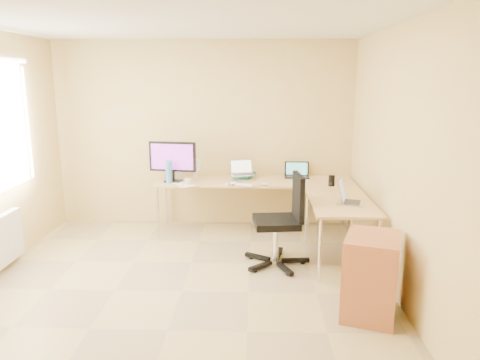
{
  "coord_description": "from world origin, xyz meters",
  "views": [
    {
      "loc": [
        0.73,
        -4.19,
        2.09
      ],
      "look_at": [
        0.55,
        1.1,
        0.9
      ],
      "focal_mm": 34.22,
      "sensor_mm": 36.0,
      "label": 1
    }
  ],
  "objects_px": {
    "monitor": "(173,162)",
    "laptop_return": "(351,194)",
    "office_chair": "(276,223)",
    "cabinet": "(371,277)",
    "desk_main": "(255,206)",
    "water_bottle": "(169,172)",
    "laptop_center": "(242,168)",
    "keyboard": "(239,184)",
    "desk_return": "(339,231)",
    "mug": "(188,182)",
    "laptop_black": "(297,170)",
    "desk_fan": "(196,168)"
  },
  "relations": [
    {
      "from": "laptop_center",
      "to": "laptop_black",
      "type": "distance_m",
      "value": 0.77
    },
    {
      "from": "desk_return",
      "to": "laptop_center",
      "type": "bearing_deg",
      "value": 137.05
    },
    {
      "from": "keyboard",
      "to": "monitor",
      "type": "bearing_deg",
      "value": -174.11
    },
    {
      "from": "laptop_black",
      "to": "office_chair",
      "type": "relative_size",
      "value": 0.32
    },
    {
      "from": "cabinet",
      "to": "mug",
      "type": "bearing_deg",
      "value": 152.92
    },
    {
      "from": "desk_fan",
      "to": "office_chair",
      "type": "bearing_deg",
      "value": -34.1
    },
    {
      "from": "monitor",
      "to": "laptop_return",
      "type": "relative_size",
      "value": 1.9
    },
    {
      "from": "laptop_center",
      "to": "mug",
      "type": "xyz_separation_m",
      "value": [
        -0.7,
        -0.36,
        -0.11
      ]
    },
    {
      "from": "laptop_black",
      "to": "laptop_center",
      "type": "bearing_deg",
      "value": -167.8
    },
    {
      "from": "desk_main",
      "to": "cabinet",
      "type": "relative_size",
      "value": 3.44
    },
    {
      "from": "laptop_center",
      "to": "desk_return",
      "type": "bearing_deg",
      "value": -57.79
    },
    {
      "from": "laptop_center",
      "to": "cabinet",
      "type": "relative_size",
      "value": 0.41
    },
    {
      "from": "keyboard",
      "to": "desk_fan",
      "type": "xyz_separation_m",
      "value": [
        -0.63,
        0.5,
        0.11
      ]
    },
    {
      "from": "water_bottle",
      "to": "cabinet",
      "type": "height_order",
      "value": "water_bottle"
    },
    {
      "from": "monitor",
      "to": "desk_fan",
      "type": "bearing_deg",
      "value": 58.68
    },
    {
      "from": "monitor",
      "to": "cabinet",
      "type": "xyz_separation_m",
      "value": [
        2.13,
        -2.12,
        -0.64
      ]
    },
    {
      "from": "monitor",
      "to": "desk_fan",
      "type": "height_order",
      "value": "monitor"
    },
    {
      "from": "laptop_center",
      "to": "office_chair",
      "type": "height_order",
      "value": "office_chair"
    },
    {
      "from": "desk_main",
      "to": "laptop_black",
      "type": "bearing_deg",
      "value": 18.83
    },
    {
      "from": "monitor",
      "to": "laptop_return",
      "type": "distance_m",
      "value": 2.39
    },
    {
      "from": "monitor",
      "to": "laptop_black",
      "type": "relative_size",
      "value": 1.89
    },
    {
      "from": "office_chair",
      "to": "monitor",
      "type": "bearing_deg",
      "value": 136.41
    },
    {
      "from": "laptop_center",
      "to": "laptop_return",
      "type": "height_order",
      "value": "laptop_center"
    },
    {
      "from": "mug",
      "to": "cabinet",
      "type": "relative_size",
      "value": 0.12
    },
    {
      "from": "water_bottle",
      "to": "office_chair",
      "type": "distance_m",
      "value": 1.7
    },
    {
      "from": "desk_return",
      "to": "cabinet",
      "type": "xyz_separation_m",
      "value": [
        0.06,
        -1.24,
        -0.01
      ]
    },
    {
      "from": "mug",
      "to": "cabinet",
      "type": "height_order",
      "value": "mug"
    },
    {
      "from": "keyboard",
      "to": "laptop_return",
      "type": "height_order",
      "value": "laptop_return"
    },
    {
      "from": "water_bottle",
      "to": "desk_fan",
      "type": "relative_size",
      "value": 1.27
    },
    {
      "from": "desk_main",
      "to": "office_chair",
      "type": "bearing_deg",
      "value": -78.01
    },
    {
      "from": "keyboard",
      "to": "mug",
      "type": "distance_m",
      "value": 0.67
    },
    {
      "from": "mug",
      "to": "laptop_return",
      "type": "bearing_deg",
      "value": -23.49
    },
    {
      "from": "desk_main",
      "to": "laptop_black",
      "type": "xyz_separation_m",
      "value": [
        0.59,
        0.2,
        0.47
      ]
    },
    {
      "from": "water_bottle",
      "to": "monitor",
      "type": "bearing_deg",
      "value": 67.8
    },
    {
      "from": "office_chair",
      "to": "cabinet",
      "type": "relative_size",
      "value": 1.38
    },
    {
      "from": "desk_main",
      "to": "laptop_black",
      "type": "distance_m",
      "value": 0.78
    },
    {
      "from": "desk_main",
      "to": "monitor",
      "type": "bearing_deg",
      "value": -173.55
    },
    {
      "from": "cabinet",
      "to": "office_chair",
      "type": "bearing_deg",
      "value": 144.35
    },
    {
      "from": "monitor",
      "to": "desk_main",
      "type": "bearing_deg",
      "value": 14.32
    },
    {
      "from": "monitor",
      "to": "water_bottle",
      "type": "bearing_deg",
      "value": -104.34
    },
    {
      "from": "desk_main",
      "to": "mug",
      "type": "bearing_deg",
      "value": -161.06
    },
    {
      "from": "water_bottle",
      "to": "cabinet",
      "type": "xyz_separation_m",
      "value": [
        2.16,
        -2.03,
        -0.52
      ]
    },
    {
      "from": "water_bottle",
      "to": "desk_fan",
      "type": "xyz_separation_m",
      "value": [
        0.3,
        0.41,
        -0.03
      ]
    },
    {
      "from": "laptop_return",
      "to": "cabinet",
      "type": "relative_size",
      "value": 0.43
    },
    {
      "from": "desk_return",
      "to": "water_bottle",
      "type": "relative_size",
      "value": 4.28
    },
    {
      "from": "laptop_return",
      "to": "office_chair",
      "type": "relative_size",
      "value": 0.31
    },
    {
      "from": "monitor",
      "to": "mug",
      "type": "height_order",
      "value": "monitor"
    },
    {
      "from": "laptop_center",
      "to": "office_chair",
      "type": "bearing_deg",
      "value": -86.03
    },
    {
      "from": "laptop_center",
      "to": "keyboard",
      "type": "xyz_separation_m",
      "value": [
        -0.03,
        -0.36,
        -0.15
      ]
    },
    {
      "from": "laptop_black",
      "to": "water_bottle",
      "type": "distance_m",
      "value": 1.76
    }
  ]
}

